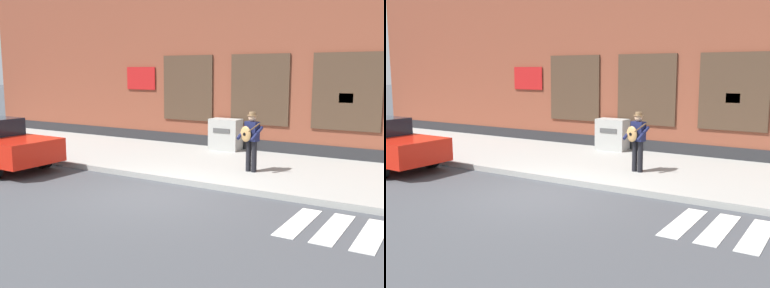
{
  "view_description": "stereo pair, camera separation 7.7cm",
  "coord_description": "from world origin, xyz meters",
  "views": [
    {
      "loc": [
        6.16,
        -8.42,
        2.96
      ],
      "look_at": [
        0.1,
        1.53,
        1.06
      ],
      "focal_mm": 42.0,
      "sensor_mm": 36.0,
      "label": 1
    },
    {
      "loc": [
        6.22,
        -8.38,
        2.96
      ],
      "look_at": [
        0.1,
        1.53,
        1.06
      ],
      "focal_mm": 42.0,
      "sensor_mm": 36.0,
      "label": 2
    }
  ],
  "objects": [
    {
      "name": "ground_plane",
      "position": [
        0.0,
        0.0,
        0.0
      ],
      "size": [
        160.0,
        160.0,
        0.0
      ],
      "primitive_type": "plane",
      "color": "#424449"
    },
    {
      "name": "busker",
      "position": [
        1.14,
        2.97,
        1.12
      ],
      "size": [
        0.72,
        0.63,
        1.68
      ],
      "color": "black",
      "rests_on": "sidewalk"
    },
    {
      "name": "sidewalk",
      "position": [
        0.0,
        3.73,
        0.08
      ],
      "size": [
        28.0,
        5.01,
        0.16
      ],
      "color": "#9E9E99",
      "rests_on": "ground"
    },
    {
      "name": "building_backdrop",
      "position": [
        -0.0,
        8.23,
        4.23
      ],
      "size": [
        28.0,
        4.06,
        8.48
      ],
      "color": "brown",
      "rests_on": "ground"
    },
    {
      "name": "utility_box",
      "position": [
        -1.09,
        5.79,
        0.72
      ],
      "size": [
        1.1,
        0.64,
        1.11
      ],
      "color": "#ADADA8",
      "rests_on": "sidewalk"
    }
  ]
}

